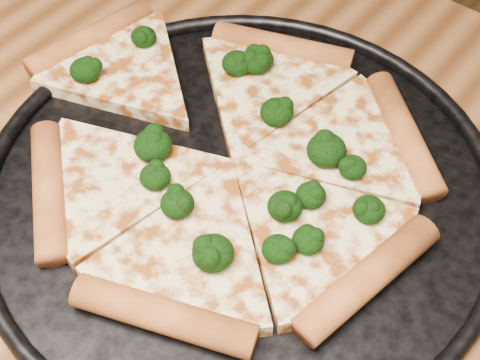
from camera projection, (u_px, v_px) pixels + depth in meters
The scene contains 3 objects.
pizza_pan at pixel (240, 187), 0.53m from camera, with size 0.40×0.40×0.02m.
pizza at pixel (225, 155), 0.54m from camera, with size 0.37×0.32×0.02m.
broccoli_florets at pixel (241, 144), 0.54m from camera, with size 0.29×0.20×0.02m.
Camera 1 is at (0.13, -0.12, 1.18)m, focal length 53.06 mm.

